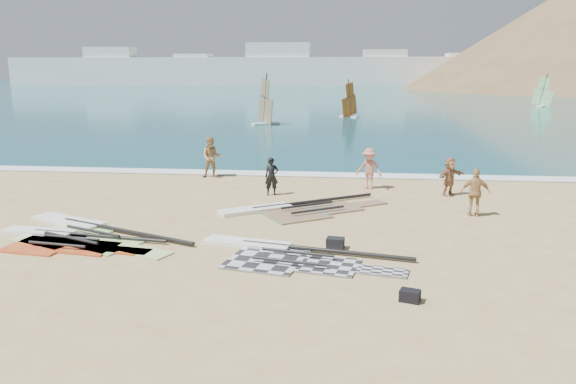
# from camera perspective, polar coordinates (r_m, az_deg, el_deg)

# --- Properties ---
(ground) EXTENTS (300.00, 300.00, 0.00)m
(ground) POSITION_cam_1_polar(r_m,az_deg,el_deg) (14.54, 3.66, -7.37)
(ground) COLOR tan
(ground) RESTS_ON ground
(sea) EXTENTS (300.00, 240.00, 0.06)m
(sea) POSITION_cam_1_polar(r_m,az_deg,el_deg) (145.76, 6.11, 10.45)
(sea) COLOR navy
(sea) RESTS_ON ground
(surf_line) EXTENTS (300.00, 1.20, 0.04)m
(surf_line) POSITION_cam_1_polar(r_m,az_deg,el_deg) (26.44, 4.90, 1.67)
(surf_line) COLOR white
(surf_line) RESTS_ON ground
(far_town) EXTENTS (160.00, 8.00, 12.00)m
(far_town) POSITION_cam_1_polar(r_m,az_deg,el_deg) (164.48, 0.57, 12.30)
(far_town) COLOR white
(far_town) RESTS_ON ground
(rig_grey) EXTENTS (5.93, 2.93, 0.20)m
(rig_grey) POSITION_cam_1_polar(r_m,az_deg,el_deg) (15.19, -0.67, -6.27)
(rig_grey) COLOR #232325
(rig_grey) RESTS_ON ground
(rig_green) EXTENTS (6.17, 4.13, 0.21)m
(rig_green) POSITION_cam_1_polar(r_m,az_deg,el_deg) (18.29, -20.05, -3.78)
(rig_green) COLOR #78CE23
(rig_green) RESTS_ON ground
(rig_orange) EXTENTS (6.02, 4.50, 0.20)m
(rig_orange) POSITION_cam_1_polar(r_m,az_deg,el_deg) (19.89, 0.59, -1.74)
(rig_orange) COLOR #FF3805
(rig_orange) RESTS_ON ground
(rig_red) EXTENTS (5.36, 2.47, 0.20)m
(rig_red) POSITION_cam_1_polar(r_m,az_deg,el_deg) (17.71, -22.16, -4.48)
(rig_red) COLOR red
(rig_red) RESTS_ON ground
(gear_bag_near) EXTENTS (0.53, 0.41, 0.31)m
(gear_bag_near) POSITION_cam_1_polar(r_m,az_deg,el_deg) (15.78, 4.83, -5.20)
(gear_bag_near) COLOR black
(gear_bag_near) RESTS_ON ground
(gear_bag_far) EXTENTS (0.50, 0.42, 0.26)m
(gear_bag_far) POSITION_cam_1_polar(r_m,az_deg,el_deg) (12.59, 12.28, -10.25)
(gear_bag_far) COLOR black
(gear_bag_far) RESTS_ON ground
(person_wetsuit) EXTENTS (0.63, 0.50, 1.51)m
(person_wetsuit) POSITION_cam_1_polar(r_m,az_deg,el_deg) (22.14, -1.67, 1.58)
(person_wetsuit) COLOR black
(person_wetsuit) RESTS_ON ground
(beachgoer_left) EXTENTS (1.02, 0.86, 1.87)m
(beachgoer_left) POSITION_cam_1_polar(r_m,az_deg,el_deg) (25.99, -7.77, 3.50)
(beachgoer_left) COLOR #A37D4E
(beachgoer_left) RESTS_ON ground
(beachgoer_mid) EXTENTS (1.26, 0.99, 1.71)m
(beachgoer_mid) POSITION_cam_1_polar(r_m,az_deg,el_deg) (23.52, 8.24, 2.36)
(beachgoer_mid) COLOR #B56C5C
(beachgoer_mid) RESTS_ON ground
(beachgoer_back) EXTENTS (1.00, 0.49, 1.64)m
(beachgoer_back) POSITION_cam_1_polar(r_m,az_deg,el_deg) (19.99, 18.51, -0.05)
(beachgoer_back) COLOR tan
(beachgoer_back) RESTS_ON ground
(beachgoer_right) EXTENTS (1.39, 1.25, 1.53)m
(beachgoer_right) POSITION_cam_1_polar(r_m,az_deg,el_deg) (23.02, 16.10, 1.55)
(beachgoer_right) COLOR #996A47
(beachgoer_right) RESTS_ON ground
(windsurfer_left) EXTENTS (2.48, 2.58, 4.55)m
(windsurfer_left) POSITION_cam_1_polar(r_m,az_deg,el_deg) (50.41, -2.31, 8.34)
(windsurfer_left) COLOR white
(windsurfer_left) RESTS_ON ground
(windsurfer_centre) EXTENTS (2.10, 2.15, 3.93)m
(windsurfer_centre) POSITION_cam_1_polar(r_m,az_deg,el_deg) (58.43, 6.25, 8.70)
(windsurfer_centre) COLOR white
(windsurfer_centre) RESTS_ON ground
(windsurfer_right) EXTENTS (2.28, 2.26, 4.29)m
(windsurfer_right) POSITION_cam_1_polar(r_m,az_deg,el_deg) (81.30, 24.45, 8.77)
(windsurfer_right) COLOR white
(windsurfer_right) RESTS_ON ground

